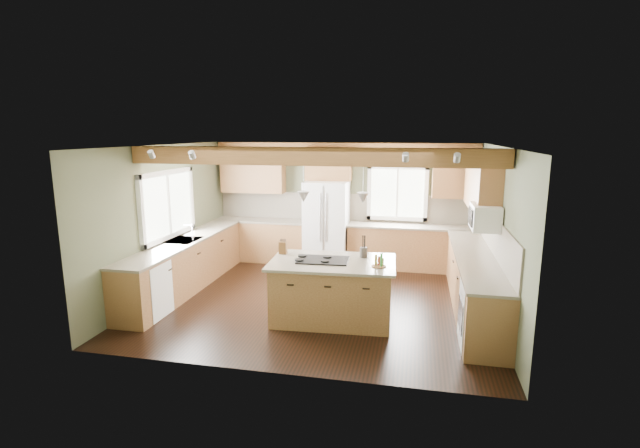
# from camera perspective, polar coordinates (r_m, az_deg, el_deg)

# --- Properties ---
(floor) EXTENTS (5.60, 5.60, 0.00)m
(floor) POSITION_cam_1_polar(r_m,az_deg,el_deg) (8.02, -0.03, -9.31)
(floor) COLOR black
(floor) RESTS_ON ground
(ceiling) EXTENTS (5.60, 5.60, 0.00)m
(ceiling) POSITION_cam_1_polar(r_m,az_deg,el_deg) (7.50, -0.03, 9.61)
(ceiling) COLOR silver
(ceiling) RESTS_ON wall_back
(wall_back) EXTENTS (5.60, 0.00, 5.60)m
(wall_back) POSITION_cam_1_polar(r_m,az_deg,el_deg) (10.08, 2.91, 2.62)
(wall_back) COLOR #51583E
(wall_back) RESTS_ON ground
(wall_left) EXTENTS (0.00, 5.00, 5.00)m
(wall_left) POSITION_cam_1_polar(r_m,az_deg,el_deg) (8.66, -18.46, 0.60)
(wall_left) COLOR #51583E
(wall_left) RESTS_ON ground
(wall_right) EXTENTS (0.00, 5.00, 5.00)m
(wall_right) POSITION_cam_1_polar(r_m,az_deg,el_deg) (7.60, 21.11, -1.02)
(wall_right) COLOR #51583E
(wall_right) RESTS_ON ground
(ceiling_beam) EXTENTS (5.55, 0.26, 0.26)m
(ceiling_beam) POSITION_cam_1_polar(r_m,az_deg,el_deg) (6.77, -1.36, 8.31)
(ceiling_beam) COLOR brown
(ceiling_beam) RESTS_ON ceiling
(soffit_trim) EXTENTS (5.55, 0.20, 0.10)m
(soffit_trim) POSITION_cam_1_polar(r_m,az_deg,el_deg) (9.86, 2.89, 9.67)
(soffit_trim) COLOR brown
(soffit_trim) RESTS_ON ceiling
(backsplash_back) EXTENTS (5.58, 0.03, 0.58)m
(backsplash_back) POSITION_cam_1_polar(r_m,az_deg,el_deg) (10.07, 2.89, 2.10)
(backsplash_back) COLOR brown
(backsplash_back) RESTS_ON wall_back
(backsplash_right) EXTENTS (0.03, 3.70, 0.58)m
(backsplash_right) POSITION_cam_1_polar(r_m,az_deg,el_deg) (7.66, 20.89, -1.60)
(backsplash_right) COLOR brown
(backsplash_right) RESTS_ON wall_right
(base_cab_back_left) EXTENTS (2.02, 0.60, 0.88)m
(base_cab_back_left) POSITION_cam_1_polar(r_m,az_deg,el_deg) (10.38, -7.21, -2.03)
(base_cab_back_left) COLOR brown
(base_cab_back_left) RESTS_ON floor
(counter_back_left) EXTENTS (2.06, 0.64, 0.04)m
(counter_back_left) POSITION_cam_1_polar(r_m,az_deg,el_deg) (10.29, -7.28, 0.46)
(counter_back_left) COLOR brown
(counter_back_left) RESTS_ON base_cab_back_left
(base_cab_back_right) EXTENTS (2.62, 0.60, 0.88)m
(base_cab_back_right) POSITION_cam_1_polar(r_m,az_deg,el_deg) (9.83, 11.20, -2.92)
(base_cab_back_right) COLOR brown
(base_cab_back_right) RESTS_ON floor
(counter_back_right) EXTENTS (2.66, 0.64, 0.04)m
(counter_back_right) POSITION_cam_1_polar(r_m,az_deg,el_deg) (9.73, 11.30, -0.30)
(counter_back_right) COLOR brown
(counter_back_right) RESTS_ON base_cab_back_right
(base_cab_left) EXTENTS (0.60, 3.70, 0.88)m
(base_cab_left) POSITION_cam_1_polar(r_m,az_deg,el_deg) (8.76, -16.24, -4.94)
(base_cab_left) COLOR brown
(base_cab_left) RESTS_ON floor
(counter_left) EXTENTS (0.64, 3.74, 0.04)m
(counter_left) POSITION_cam_1_polar(r_m,az_deg,el_deg) (8.64, -16.41, -2.01)
(counter_left) COLOR brown
(counter_left) RESTS_ON base_cab_left
(base_cab_right) EXTENTS (0.60, 3.70, 0.88)m
(base_cab_right) POSITION_cam_1_polar(r_m,az_deg,el_deg) (7.82, 18.42, -7.03)
(base_cab_right) COLOR brown
(base_cab_right) RESTS_ON floor
(counter_right) EXTENTS (0.64, 3.74, 0.04)m
(counter_right) POSITION_cam_1_polar(r_m,az_deg,el_deg) (7.69, 18.63, -3.77)
(counter_right) COLOR brown
(counter_right) RESTS_ON base_cab_right
(upper_cab_back_left) EXTENTS (1.40, 0.35, 0.90)m
(upper_cab_back_left) POSITION_cam_1_polar(r_m,az_deg,el_deg) (10.33, -8.25, 6.36)
(upper_cab_back_left) COLOR brown
(upper_cab_back_left) RESTS_ON wall_back
(upper_cab_over_fridge) EXTENTS (0.96, 0.35, 0.70)m
(upper_cab_over_fridge) POSITION_cam_1_polar(r_m,az_deg,el_deg) (9.86, 1.06, 7.41)
(upper_cab_over_fridge) COLOR brown
(upper_cab_over_fridge) RESTS_ON wall_back
(upper_cab_right) EXTENTS (0.35, 2.20, 0.90)m
(upper_cab_right) POSITION_cam_1_polar(r_m,az_deg,el_deg) (8.35, 19.29, 4.68)
(upper_cab_right) COLOR brown
(upper_cab_right) RESTS_ON wall_right
(upper_cab_back_corner) EXTENTS (0.90, 0.35, 0.90)m
(upper_cab_back_corner) POSITION_cam_1_polar(r_m,az_deg,el_deg) (9.73, 16.35, 5.72)
(upper_cab_back_corner) COLOR brown
(upper_cab_back_corner) RESTS_ON wall_back
(window_left) EXTENTS (0.04, 1.60, 1.05)m
(window_left) POSITION_cam_1_polar(r_m,az_deg,el_deg) (8.66, -18.29, 2.29)
(window_left) COLOR white
(window_left) RESTS_ON wall_left
(window_back) EXTENTS (1.10, 0.04, 1.00)m
(window_back) POSITION_cam_1_polar(r_m,az_deg,el_deg) (9.91, 9.50, 3.79)
(window_back) COLOR white
(window_back) RESTS_ON wall_back
(sink) EXTENTS (0.50, 0.65, 0.03)m
(sink) POSITION_cam_1_polar(r_m,az_deg,el_deg) (8.64, -16.41, -1.98)
(sink) COLOR #262628
(sink) RESTS_ON counter_left
(faucet) EXTENTS (0.02, 0.02, 0.28)m
(faucet) POSITION_cam_1_polar(r_m,az_deg,el_deg) (8.53, -15.40, -1.10)
(faucet) COLOR #B2B2B7
(faucet) RESTS_ON sink
(dishwasher) EXTENTS (0.60, 0.60, 0.84)m
(dishwasher) POSITION_cam_1_polar(r_m,az_deg,el_deg) (7.69, -20.73, -7.59)
(dishwasher) COLOR white
(dishwasher) RESTS_ON floor
(oven) EXTENTS (0.60, 0.72, 0.84)m
(oven) POSITION_cam_1_polar(r_m,az_deg,el_deg) (6.61, 19.56, -10.61)
(oven) COLOR white
(oven) RESTS_ON floor
(microwave) EXTENTS (0.40, 0.70, 0.38)m
(microwave) POSITION_cam_1_polar(r_m,az_deg,el_deg) (7.47, 19.64, 0.83)
(microwave) COLOR white
(microwave) RESTS_ON wall_right
(pendant_left) EXTENTS (0.18, 0.18, 0.16)m
(pendant_left) POSITION_cam_1_polar(r_m,az_deg,el_deg) (6.82, -2.04, 3.36)
(pendant_left) COLOR #B2B2B7
(pendant_left) RESTS_ON ceiling
(pendant_right) EXTENTS (0.18, 0.18, 0.16)m
(pendant_right) POSITION_cam_1_polar(r_m,az_deg,el_deg) (6.72, 5.31, 3.19)
(pendant_right) COLOR #B2B2B7
(pendant_right) RESTS_ON ceiling
(refrigerator) EXTENTS (0.90, 0.74, 1.80)m
(refrigerator) POSITION_cam_1_polar(r_m,az_deg,el_deg) (9.83, 0.81, 0.04)
(refrigerator) COLOR silver
(refrigerator) RESTS_ON floor
(island) EXTENTS (1.81, 1.17, 0.88)m
(island) POSITION_cam_1_polar(r_m,az_deg,el_deg) (7.11, 1.54, -8.29)
(island) COLOR olive
(island) RESTS_ON floor
(island_top) EXTENTS (1.93, 1.29, 0.04)m
(island_top) POSITION_cam_1_polar(r_m,az_deg,el_deg) (6.96, 1.56, -4.73)
(island_top) COLOR brown
(island_top) RESTS_ON island
(cooktop) EXTENTS (0.78, 0.55, 0.02)m
(cooktop) POSITION_cam_1_polar(r_m,az_deg,el_deg) (6.97, 0.37, -4.44)
(cooktop) COLOR black
(cooktop) RESTS_ON island_top
(knife_block) EXTENTS (0.12, 0.09, 0.20)m
(knife_block) POSITION_cam_1_polar(r_m,az_deg,el_deg) (7.35, -4.58, -2.93)
(knife_block) COLOR brown
(knife_block) RESTS_ON island_top
(utensil_crock) EXTENTS (0.15, 0.15, 0.16)m
(utensil_crock) POSITION_cam_1_polar(r_m,az_deg,el_deg) (7.17, 5.39, -3.49)
(utensil_crock) COLOR #39332D
(utensil_crock) RESTS_ON island_top
(bottle_tray) EXTENTS (0.25, 0.25, 0.19)m
(bottle_tray) POSITION_cam_1_polar(r_m,az_deg,el_deg) (6.70, 7.27, -4.43)
(bottle_tray) COLOR brown
(bottle_tray) RESTS_ON island_top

